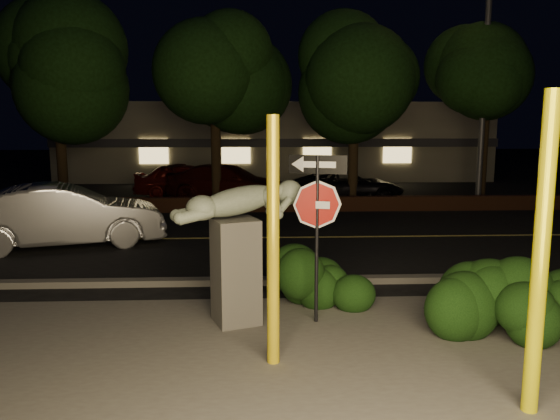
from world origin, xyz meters
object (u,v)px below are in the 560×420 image
at_px(silver_sedan, 64,216).
at_px(parked_car_dark, 348,186).
at_px(yellow_pole_left, 273,243).
at_px(yellow_pole_right, 541,258).
at_px(parked_car_darkred, 228,183).
at_px(sculpture, 238,237).
at_px(streetlight, 481,29).
at_px(parked_car_red, 186,180).
at_px(signpost, 317,205).

height_order(silver_sedan, parked_car_dark, silver_sedan).
distance_m(yellow_pole_left, yellow_pole_right, 2.92).
height_order(silver_sedan, parked_car_darkred, silver_sedan).
xyz_separation_m(yellow_pole_left, parked_car_darkred, (-1.24, 14.41, -0.84)).
distance_m(yellow_pole_right, sculpture, 4.13).
distance_m(yellow_pole_right, parked_car_dark, 15.41).
height_order(sculpture, silver_sedan, sculpture).
bearing_deg(yellow_pole_right, parked_car_dark, 87.42).
xyz_separation_m(streetlight, parked_car_red, (-10.76, 2.56, -5.53)).
bearing_deg(yellow_pole_left, streetlight, 59.43).
distance_m(yellow_pole_right, signpost, 3.29).
bearing_deg(parked_car_dark, sculpture, 161.85).
xyz_separation_m(sculpture, silver_sedan, (-4.33, 5.28, -0.55)).
relative_size(yellow_pole_right, parked_car_darkred, 0.69).
height_order(streetlight, parked_car_darkred, streetlight).
xyz_separation_m(yellow_pole_left, silver_sedan, (-4.80, 6.71, -0.77)).
relative_size(streetlight, parked_car_red, 2.57).
distance_m(signpost, sculpture, 1.26).
height_order(yellow_pole_right, signpost, yellow_pole_right).
relative_size(sculpture, parked_car_dark, 0.50).
bearing_deg(parked_car_darkred, yellow_pole_right, -150.06).
xyz_separation_m(yellow_pole_left, sculpture, (-0.47, 1.44, -0.23)).
height_order(sculpture, parked_car_red, sculpture).
distance_m(streetlight, parked_car_red, 12.37).
distance_m(streetlight, parked_car_darkred, 10.64).
bearing_deg(sculpture, yellow_pole_right, -61.04).
distance_m(signpost, parked_car_dark, 13.02).
height_order(streetlight, parked_car_dark, streetlight).
bearing_deg(signpost, parked_car_darkred, 115.20).
relative_size(silver_sedan, parked_car_dark, 1.09).
bearing_deg(streetlight, silver_sedan, -149.61).
height_order(streetlight, parked_car_red, streetlight).
bearing_deg(sculpture, yellow_pole_left, -91.51).
bearing_deg(signpost, yellow_pole_left, -99.73).
bearing_deg(yellow_pole_left, parked_car_red, 100.87).
bearing_deg(parked_car_dark, parked_car_red, 74.28).
distance_m(silver_sedan, parked_car_red, 9.15).
distance_m(sculpture, streetlight, 15.12).
bearing_deg(parked_car_red, signpost, -167.44).
bearing_deg(yellow_pole_left, parked_car_darkred, 94.92).
bearing_deg(parked_car_red, parked_car_dark, -106.18).
bearing_deg(sculpture, silver_sedan, 109.60).
bearing_deg(parked_car_darkred, silver_sedan, 171.28).
distance_m(yellow_pole_right, parked_car_red, 17.90).
bearing_deg(yellow_pole_left, silver_sedan, 125.58).
distance_m(yellow_pole_right, streetlight, 15.96).
xyz_separation_m(signpost, parked_car_red, (-3.70, 14.30, -1.10)).
height_order(signpost, sculpture, signpost).
height_order(yellow_pole_right, parked_car_darkred, yellow_pole_right).
relative_size(signpost, parked_car_dark, 0.59).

